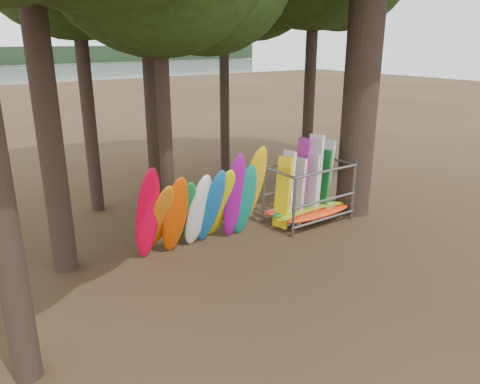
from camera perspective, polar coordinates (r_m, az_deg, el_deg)
ground at (r=13.80m, az=3.81°, el=-7.09°), size 120.00×120.00×0.00m
kayak_row at (r=13.56m, az=-4.26°, el=-1.74°), size 4.27×1.89×3.07m
storage_rack at (r=15.76m, az=8.33°, el=-0.32°), size 3.10×1.54×2.87m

